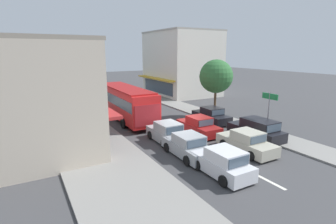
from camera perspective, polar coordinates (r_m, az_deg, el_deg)
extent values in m
plane|color=#3F3F42|center=(21.38, 2.36, -4.99)|extent=(140.00, 140.00, 0.00)
cube|color=silver|center=(24.72, -2.52, -2.48)|extent=(0.20, 28.00, 0.01)
cube|color=gray|center=(24.49, -19.08, -3.20)|extent=(5.20, 44.00, 0.14)
cube|color=gray|center=(29.51, 6.49, 0.12)|extent=(2.80, 44.00, 0.12)
cube|color=beige|center=(18.95, -27.40, 2.42)|extent=(7.31, 8.61, 7.20)
cube|color=maroon|center=(19.66, -15.15, 1.10)|extent=(1.10, 7.92, 0.20)
cube|color=#425160|center=(19.86, -16.10, -2.70)|extent=(0.06, 6.89, 1.80)
cube|color=gray|center=(18.72, -28.62, 13.67)|extent=(7.47, 8.61, 0.24)
cube|color=gray|center=(28.03, -28.28, 5.64)|extent=(6.95, 9.27, 7.52)
cube|color=#23568E|center=(28.50, -20.16, 4.34)|extent=(1.10, 8.53, 0.20)
cube|color=#425160|center=(28.65, -20.78, 1.69)|extent=(0.06, 7.42, 1.80)
cube|color=#6E6358|center=(27.90, -29.15, 13.54)|extent=(7.11, 9.27, 0.24)
cube|color=#84939E|center=(36.64, -28.65, 6.69)|extent=(7.17, 7.45, 7.15)
cube|color=#2D703D|center=(37.00, -22.25, 5.99)|extent=(1.10, 6.85, 0.20)
cube|color=#425160|center=(37.11, -22.72, 3.94)|extent=(0.06, 5.96, 1.80)
cube|color=slate|center=(36.52, -29.29, 12.44)|extent=(7.33, 7.45, 0.24)
cube|color=silver|center=(41.73, 2.89, 10.40)|extent=(8.23, 11.17, 9.44)
cube|color=gold|center=(39.64, -2.78, 7.34)|extent=(1.10, 10.28, 0.20)
cube|color=#425160|center=(39.97, -2.22, 5.52)|extent=(0.06, 8.94, 1.80)
cube|color=#A19D92|center=(41.79, 2.97, 17.04)|extent=(8.39, 11.17, 0.24)
cube|color=red|center=(26.17, -9.28, 2.17)|extent=(2.70, 10.84, 2.70)
cube|color=#425160|center=(26.10, -9.32, 3.04)|extent=(2.73, 10.41, 0.90)
cube|color=maroon|center=(21.26, -4.43, -0.75)|extent=(2.25, 0.10, 1.76)
cube|color=maroon|center=(25.95, -9.40, 5.23)|extent=(2.56, 9.98, 0.12)
cylinder|color=black|center=(29.22, -13.67, 0.54)|extent=(0.28, 0.96, 0.96)
cylinder|color=black|center=(29.93, -9.05, 1.04)|extent=(0.28, 0.96, 0.96)
cylinder|color=black|center=(23.32, -9.66, -2.40)|extent=(0.28, 0.96, 0.96)
cylinder|color=black|center=(24.20, -4.05, -1.68)|extent=(0.28, 0.96, 0.96)
cube|color=silver|center=(14.90, 11.54, -11.37)|extent=(1.67, 3.71, 0.76)
cube|color=silver|center=(14.42, 12.46, -9.23)|extent=(1.53, 1.91, 0.64)
cube|color=#425160|center=(15.09, 9.97, -8.09)|extent=(1.40, 0.07, 0.54)
cube|color=#425160|center=(13.78, 15.20, -10.46)|extent=(1.37, 0.07, 0.51)
cylinder|color=black|center=(15.29, 6.35, -11.37)|extent=(0.18, 0.62, 0.62)
cylinder|color=black|center=(16.24, 11.11, -10.04)|extent=(0.18, 0.62, 0.62)
cylinder|color=black|center=(13.75, 11.98, -14.53)|extent=(0.18, 0.62, 0.62)
cylinder|color=black|center=(14.80, 16.85, -12.75)|extent=(0.18, 0.62, 0.62)
cube|color=#B7B29E|center=(18.50, 16.62, -6.78)|extent=(1.73, 4.20, 0.72)
cube|color=#B7B29E|center=(18.23, 16.97, -4.91)|extent=(1.56, 1.80, 0.60)
cube|color=#425160|center=(18.84, 14.96, -4.21)|extent=(1.44, 0.06, 0.51)
cube|color=#425160|center=(17.65, 19.13, -5.66)|extent=(1.40, 0.06, 0.48)
cylinder|color=black|center=(18.85, 11.98, -6.79)|extent=(0.18, 0.62, 0.62)
cylinder|color=black|center=(19.98, 15.71, -5.85)|extent=(0.18, 0.62, 0.62)
cylinder|color=black|center=(17.18, 17.59, -9.11)|extent=(0.18, 0.62, 0.62)
cylinder|color=black|center=(18.42, 21.29, -7.90)|extent=(0.18, 0.62, 0.62)
cube|color=maroon|center=(21.65, 6.63, -3.43)|extent=(1.76, 4.22, 0.72)
cube|color=maroon|center=(21.40, 6.83, -1.80)|extent=(1.58, 1.82, 0.60)
cube|color=#425160|center=(22.13, 5.45, -1.27)|extent=(1.44, 0.07, 0.51)
cube|color=#425160|center=(20.68, 8.31, -2.36)|extent=(1.40, 0.07, 0.48)
cylinder|color=black|center=(22.25, 2.93, -3.43)|extent=(0.19, 0.62, 0.62)
cylinder|color=black|center=(23.17, 6.56, -2.83)|extent=(0.19, 0.62, 0.62)
cylinder|color=black|center=(20.25, 6.69, -5.18)|extent=(0.19, 0.62, 0.62)
cylinder|color=black|center=(21.26, 10.48, -4.43)|extent=(0.19, 0.62, 0.62)
cube|color=#9EA3A8|center=(19.67, -0.37, -5.00)|extent=(1.64, 3.70, 0.76)
cube|color=#9EA3A8|center=(19.22, 0.06, -3.26)|extent=(1.52, 1.90, 0.64)
cube|color=#425160|center=(20.03, -1.30, -2.58)|extent=(1.40, 0.06, 0.54)
cube|color=#425160|center=(18.41, 1.54, -3.99)|extent=(1.37, 0.06, 0.51)
cylinder|color=black|center=(20.32, -3.93, -5.06)|extent=(0.18, 0.62, 0.62)
cylinder|color=black|center=(21.04, 0.12, -4.39)|extent=(0.18, 0.62, 0.62)
cylinder|color=black|center=(18.45, -0.93, -6.93)|extent=(0.18, 0.62, 0.62)
cylinder|color=black|center=(19.24, 3.39, -6.11)|extent=(0.18, 0.62, 0.62)
cube|color=#9EA3A8|center=(17.12, 4.33, -7.88)|extent=(1.79, 4.23, 0.72)
cube|color=#9EA3A8|center=(16.82, 4.55, -5.88)|extent=(1.59, 1.82, 0.60)
cube|color=#425160|center=(17.56, 2.91, -5.04)|extent=(1.44, 0.08, 0.51)
cube|color=#425160|center=(16.10, 6.34, -6.80)|extent=(1.40, 0.08, 0.48)
cylinder|color=black|center=(17.80, -0.25, -7.69)|extent=(0.19, 0.62, 0.62)
cylinder|color=black|center=(18.62, 4.45, -6.78)|extent=(0.19, 0.62, 0.62)
cylinder|color=black|center=(15.78, 4.15, -10.52)|extent=(0.19, 0.62, 0.62)
cylinder|color=black|center=(16.71, 9.20, -9.29)|extent=(0.19, 0.62, 0.62)
cube|color=black|center=(21.49, 18.47, -4.13)|extent=(1.77, 4.50, 0.76)
cube|color=black|center=(21.07, 19.30, -2.48)|extent=(1.65, 2.60, 0.68)
cube|color=#425160|center=(21.93, 16.74, -1.71)|extent=(1.51, 0.06, 0.58)
cube|color=#425160|center=(20.26, 22.08, -3.32)|extent=(1.48, 0.06, 0.54)
cylinder|color=black|center=(21.83, 14.25, -4.15)|extent=(0.18, 0.62, 0.62)
cylinder|color=black|center=(23.04, 17.45, -3.45)|extent=(0.18, 0.62, 0.62)
cylinder|color=black|center=(20.07, 19.55, -6.04)|extent=(0.18, 0.62, 0.62)
cylinder|color=black|center=(21.38, 22.69, -5.15)|extent=(0.18, 0.62, 0.62)
cube|color=black|center=(25.27, 9.36, -1.12)|extent=(1.86, 4.26, 0.72)
cube|color=black|center=(25.04, 9.56, 0.29)|extent=(1.62, 1.85, 0.60)
cube|color=#425160|center=(25.77, 8.33, 0.69)|extent=(1.44, 0.11, 0.51)
cube|color=#425160|center=(24.34, 10.85, -0.13)|extent=(1.41, 0.11, 0.48)
cylinder|color=black|center=(25.83, 6.15, -1.16)|extent=(0.20, 0.63, 0.62)
cylinder|color=black|center=(26.80, 9.22, -0.74)|extent=(0.20, 0.63, 0.62)
cylinder|color=black|center=(23.85, 9.49, -2.47)|extent=(0.20, 0.63, 0.62)
cylinder|color=black|center=(24.89, 12.67, -1.96)|extent=(0.20, 0.63, 0.62)
cylinder|color=gray|center=(38.34, -19.21, 5.54)|extent=(0.12, 0.12, 4.20)
cube|color=black|center=(38.18, -19.40, 8.15)|extent=(0.24, 0.24, 0.68)
sphere|color=black|center=(38.19, -19.22, 8.51)|extent=(0.13, 0.13, 0.13)
sphere|color=orange|center=(38.20, -19.20, 8.18)|extent=(0.13, 0.13, 0.13)
sphere|color=black|center=(38.22, -19.17, 7.85)|extent=(0.13, 0.13, 0.13)
cylinder|color=gray|center=(21.59, 20.96, -0.72)|extent=(0.10, 0.10, 3.60)
cube|color=#19753D|center=(21.30, 21.32, 3.20)|extent=(0.08, 1.40, 0.44)
cube|color=white|center=(21.33, 21.40, 3.21)|extent=(0.01, 1.10, 0.10)
cylinder|color=brown|center=(26.96, 10.19, 1.96)|extent=(0.24, 0.24, 3.06)
cylinder|color=brown|center=(26.98, 9.79, 6.28)|extent=(0.10, 0.92, 1.01)
cylinder|color=brown|center=(26.90, 10.93, 5.97)|extent=(0.78, 0.10, 0.78)
cylinder|color=brown|center=(26.32, 11.00, 5.70)|extent=(0.10, 0.99, 0.69)
cylinder|color=brown|center=(26.43, 9.69, 5.81)|extent=(0.85, 0.10, 0.71)
sphere|color=#2D6633|center=(26.59, 10.42, 7.65)|extent=(3.32, 3.32, 3.32)
cylinder|color=#333338|center=(32.06, -17.79, 1.51)|extent=(0.14, 0.14, 0.84)
cylinder|color=#333338|center=(32.03, -18.11, 1.48)|extent=(0.14, 0.14, 0.84)
cube|color=slate|center=(31.92, -18.04, 2.73)|extent=(0.37, 0.24, 0.56)
sphere|color=#9E7051|center=(31.86, -18.09, 3.44)|extent=(0.22, 0.22, 0.22)
cylinder|color=slate|center=(31.95, -17.61, 2.77)|extent=(0.09, 0.09, 0.54)
cylinder|color=slate|center=(31.89, -18.46, 2.69)|extent=(0.09, 0.09, 0.54)
cube|color=maroon|center=(31.89, -18.56, 2.35)|extent=(0.11, 0.24, 0.22)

